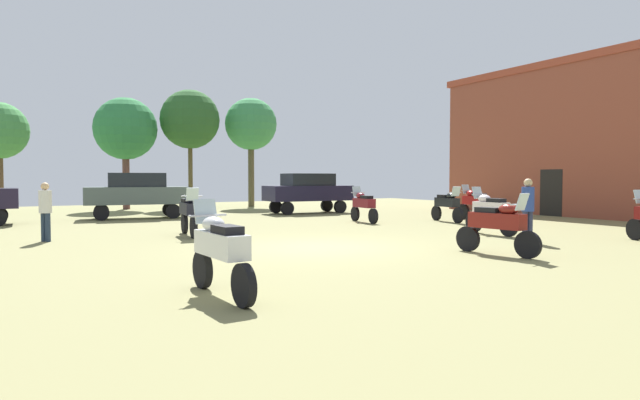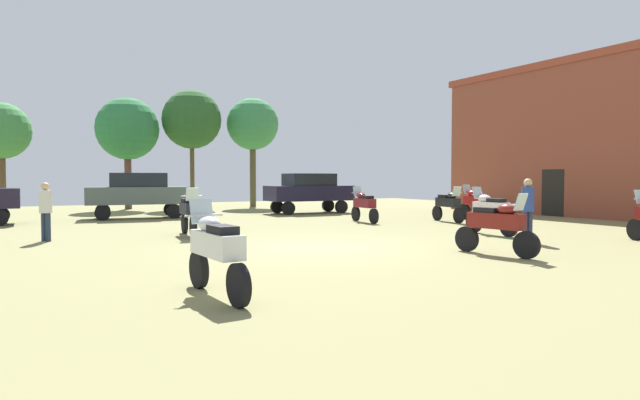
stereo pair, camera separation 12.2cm
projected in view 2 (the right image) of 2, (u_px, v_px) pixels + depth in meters
The scene contains 16 objects.
ground_plane at pixel (317, 247), 13.94m from camera, with size 44.00×52.00×0.02m.
motorcycle_2 at pixel (497, 224), 12.46m from camera, with size 0.69×2.17×1.45m.
motorcycle_3 at pixel (216, 249), 8.12m from camera, with size 0.62×2.19×1.45m.
motorcycle_4 at pixel (364, 205), 21.65m from camera, with size 0.62×2.15×1.44m.
motorcycle_6 at pixel (490, 211), 17.01m from camera, with size 0.62×2.17×1.50m.
motorcycle_7 at pixel (448, 204), 21.88m from camera, with size 0.66×2.13×1.45m.
motorcycle_9 at pixel (189, 212), 16.60m from camera, with size 0.62×2.18×1.50m.
motorcycle_10 at pixel (476, 203), 22.56m from camera, with size 0.62×2.16×1.50m.
car_2 at pixel (138, 192), 23.77m from camera, with size 4.50×2.35×2.00m.
car_3 at pixel (309, 190), 27.24m from camera, with size 4.36×1.96×2.00m.
person_1 at pixel (46, 207), 15.15m from camera, with size 0.48×0.48×1.66m.
person_3 at pixel (528, 205), 14.95m from camera, with size 0.41×0.41×1.77m.
tree_1 at pixel (253, 125), 33.35m from camera, with size 3.19×3.19×6.69m.
tree_2 at pixel (127, 129), 30.63m from camera, with size 3.51×3.51×6.32m.
tree_4 at pixel (1, 132), 27.08m from camera, with size 2.84×2.84×5.57m.
tree_5 at pixel (192, 120), 31.83m from camera, with size 3.46×3.46×6.96m.
Camera 2 is at (-6.69, -12.16, 1.81)m, focal length 30.34 mm.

